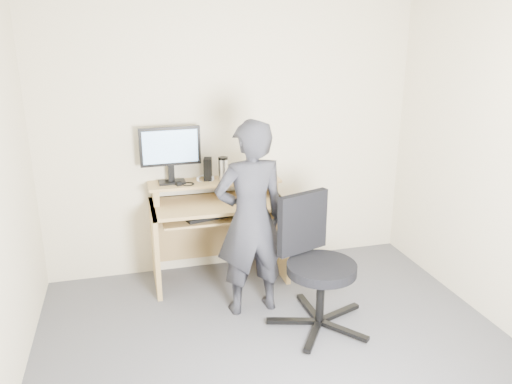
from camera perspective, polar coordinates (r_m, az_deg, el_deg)
name	(u,v)px	position (r m, az deg, el deg)	size (l,w,h in m)	color
ground	(289,370)	(3.63, 3.82, -19.59)	(3.50, 3.50, 0.00)	#55555A
back_wall	(232,140)	(4.67, -2.76, 6.01)	(3.50, 0.02, 2.50)	beige
desk	(217,220)	(4.63, -4.47, -3.23)	(1.20, 0.60, 0.91)	tan
monitor	(170,150)	(4.47, -9.76, 4.76)	(0.54, 0.15, 0.51)	black
external_drive	(208,169)	(4.59, -5.53, 2.63)	(0.07, 0.13, 0.20)	black
travel_mug	(223,170)	(4.57, -3.77, 2.57)	(0.09, 0.09, 0.19)	silver
smartphone	(234,179)	(4.60, -2.54, 1.50)	(0.07, 0.13, 0.01)	black
charger	(179,184)	(4.46, -8.82, 0.94)	(0.04, 0.04, 0.04)	black
headphones	(205,179)	(4.60, -5.82, 1.47)	(0.16, 0.16, 0.02)	silver
keyboard	(210,215)	(4.42, -5.24, -2.66)	(0.46, 0.18, 0.03)	black
mouse	(248,201)	(4.44, -0.97, -1.08)	(0.10, 0.06, 0.04)	black
office_chair	(315,258)	(3.88, 6.74, -7.54)	(0.81, 0.78, 1.01)	black
person	(251,219)	(3.94, -0.62, -3.14)	(0.58, 0.38, 1.60)	black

